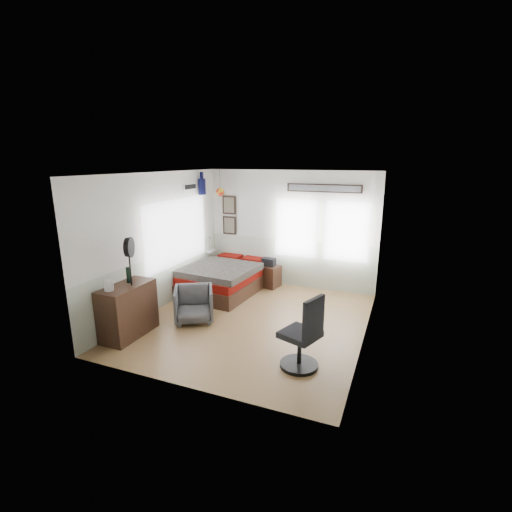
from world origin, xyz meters
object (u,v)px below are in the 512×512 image
(dresser, at_px, (128,310))
(task_chair, at_px, (303,339))
(bed, at_px, (225,278))
(armchair, at_px, (194,304))
(nightstand, at_px, (268,276))

(dresser, relative_size, task_chair, 0.90)
(bed, distance_m, task_chair, 3.50)
(armchair, height_order, nightstand, armchair)
(bed, bearing_deg, nightstand, 46.58)
(bed, xyz_separation_m, task_chair, (2.50, -2.45, 0.14))
(bed, xyz_separation_m, armchair, (0.18, -1.62, 0.01))
(armchair, xyz_separation_m, nightstand, (0.61, 2.34, -0.07))
(armchair, height_order, task_chair, task_chair)
(nightstand, bearing_deg, task_chair, -50.13)
(armchair, bearing_deg, task_chair, -50.09)
(dresser, distance_m, task_chair, 3.03)
(armchair, distance_m, task_chair, 2.46)
(bed, relative_size, task_chair, 1.89)
(dresser, bearing_deg, bed, 78.28)
(bed, xyz_separation_m, dresser, (-0.53, -2.56, 0.14))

